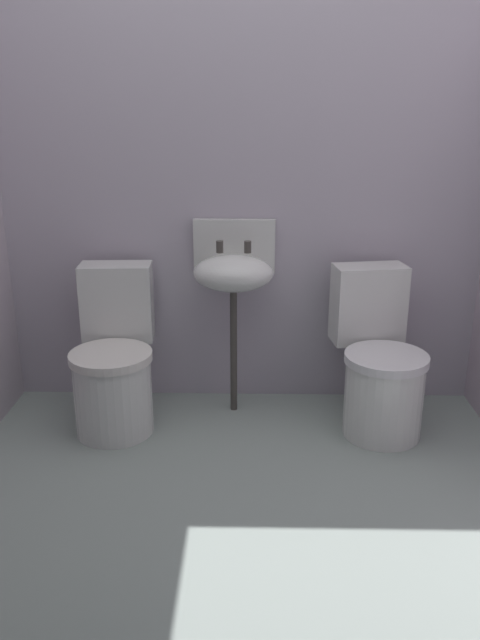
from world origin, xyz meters
TOP-DOWN VIEW (x-y plane):
  - ground_plane at (0.00, 0.00)m, footprint 2.88×2.43m
  - wall_back at (0.00, 1.06)m, footprint 2.88×0.10m
  - toilet_left at (-0.63, 0.66)m, footprint 0.42×0.61m
  - toilet_right at (0.68, 0.66)m, footprint 0.47×0.64m
  - sink at (-0.04, 0.85)m, footprint 0.42×0.34m

SIDE VIEW (x-z plane):
  - ground_plane at x=0.00m, z-range -0.08..0.00m
  - toilet_left at x=-0.63m, z-range -0.07..0.71m
  - toilet_right at x=0.68m, z-range -0.07..0.71m
  - sink at x=-0.04m, z-range 0.26..1.25m
  - wall_back at x=0.00m, z-range 0.00..2.17m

